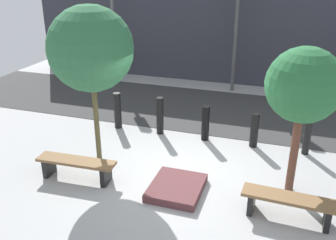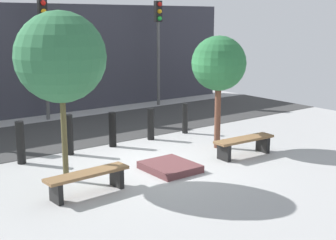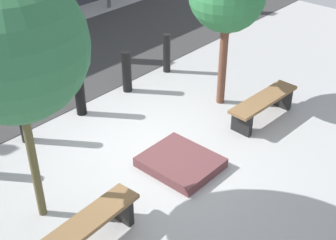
{
  "view_description": "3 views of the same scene",
  "coord_description": "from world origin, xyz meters",
  "px_view_note": "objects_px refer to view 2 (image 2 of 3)",
  "views": [
    {
      "loc": [
        1.82,
        -6.73,
        4.24
      ],
      "look_at": [
        -0.44,
        0.12,
        1.18
      ],
      "focal_mm": 40.0,
      "sensor_mm": 36.0,
      "label": 1
    },
    {
      "loc": [
        -6.0,
        -8.55,
        3.31
      ],
      "look_at": [
        0.17,
        -0.37,
        1.08
      ],
      "focal_mm": 50.0,
      "sensor_mm": 36.0,
      "label": 2
    },
    {
      "loc": [
        -4.63,
        -4.51,
        4.69
      ],
      "look_at": [
        -0.31,
        -0.66,
        1.04
      ],
      "focal_mm": 50.0,
      "sensor_mm": 36.0,
      "label": 3
    }
  ],
  "objects_px": {
    "bollard_center": "(112,130)",
    "bollard_right": "(151,124)",
    "bollard_far_right": "(185,118)",
    "bollard_left": "(69,135)",
    "bench_right": "(244,143)",
    "tree_behind_left_bench": "(60,57)",
    "bench_left": "(88,178)",
    "tree_behind_right_bench": "(219,64)",
    "traffic_light_mid_west": "(44,38)",
    "traffic_light_mid_east": "(158,34)",
    "planter_bed": "(170,167)",
    "bollard_far_left": "(20,143)"
  },
  "relations": [
    {
      "from": "bench_left",
      "to": "bollard_right",
      "type": "xyz_separation_m",
      "value": [
        3.35,
        2.69,
        0.12
      ]
    },
    {
      "from": "planter_bed",
      "to": "tree_behind_right_bench",
      "type": "xyz_separation_m",
      "value": [
        2.13,
        0.77,
        2.1
      ]
    },
    {
      "from": "traffic_light_mid_west",
      "to": "tree_behind_left_bench",
      "type": "bearing_deg",
      "value": -109.71
    },
    {
      "from": "planter_bed",
      "to": "tree_behind_right_bench",
      "type": "height_order",
      "value": "tree_behind_right_bench"
    },
    {
      "from": "bollard_right",
      "to": "traffic_light_mid_east",
      "type": "xyz_separation_m",
      "value": [
        3.32,
        4.22,
        2.28
      ]
    },
    {
      "from": "bench_right",
      "to": "tree_behind_right_bench",
      "type": "xyz_separation_m",
      "value": [
        0.0,
        0.97,
        1.85
      ]
    },
    {
      "from": "planter_bed",
      "to": "bollard_right",
      "type": "relative_size",
      "value": 1.33
    },
    {
      "from": "bollard_far_right",
      "to": "bench_left",
      "type": "bearing_deg",
      "value": -149.57
    },
    {
      "from": "traffic_light_mid_west",
      "to": "tree_behind_right_bench",
      "type": "bearing_deg",
      "value": -70.29
    },
    {
      "from": "bench_left",
      "to": "bench_right",
      "type": "xyz_separation_m",
      "value": [
        4.26,
        0.0,
        0.0
      ]
    },
    {
      "from": "tree_behind_left_bench",
      "to": "bollard_far_left",
      "type": "xyz_separation_m",
      "value": [
        -0.32,
        1.72,
        -2.06
      ]
    },
    {
      "from": "tree_behind_left_bench",
      "to": "bollard_far_right",
      "type": "height_order",
      "value": "tree_behind_left_bench"
    },
    {
      "from": "traffic_light_mid_west",
      "to": "traffic_light_mid_east",
      "type": "height_order",
      "value": "traffic_light_mid_east"
    },
    {
      "from": "bollard_far_right",
      "to": "traffic_light_mid_west",
      "type": "bearing_deg",
      "value": 120.1
    },
    {
      "from": "traffic_light_mid_west",
      "to": "bench_right",
      "type": "bearing_deg",
      "value": -72.88
    },
    {
      "from": "bollard_center",
      "to": "bollard_far_right",
      "type": "distance_m",
      "value": 2.45
    },
    {
      "from": "bench_right",
      "to": "bollard_far_right",
      "type": "distance_m",
      "value": 2.71
    },
    {
      "from": "bollard_center",
      "to": "bollard_far_right",
      "type": "height_order",
      "value": "bollard_center"
    },
    {
      "from": "bench_right",
      "to": "bollard_far_right",
      "type": "height_order",
      "value": "bollard_far_right"
    },
    {
      "from": "tree_behind_right_bench",
      "to": "traffic_light_mid_west",
      "type": "relative_size",
      "value": 0.74
    },
    {
      "from": "bollard_center",
      "to": "bollard_left",
      "type": "bearing_deg",
      "value": 180.0
    },
    {
      "from": "planter_bed",
      "to": "bollard_left",
      "type": "xyz_separation_m",
      "value": [
        -1.22,
        2.49,
        0.42
      ]
    },
    {
      "from": "bollard_far_left",
      "to": "bench_right",
      "type": "bearing_deg",
      "value": -30.43
    },
    {
      "from": "planter_bed",
      "to": "bollard_center",
      "type": "xyz_separation_m",
      "value": [
        0.0,
        2.49,
        0.38
      ]
    },
    {
      "from": "tree_behind_right_bench",
      "to": "traffic_light_mid_east",
      "type": "distance_m",
      "value": 6.44
    },
    {
      "from": "bench_right",
      "to": "bollard_right",
      "type": "bearing_deg",
      "value": 111.33
    },
    {
      "from": "tree_behind_left_bench",
      "to": "traffic_light_mid_west",
      "type": "bearing_deg",
      "value": 70.29
    },
    {
      "from": "bollard_center",
      "to": "bollard_right",
      "type": "height_order",
      "value": "bollard_center"
    },
    {
      "from": "bench_left",
      "to": "planter_bed",
      "type": "relative_size",
      "value": 1.46
    },
    {
      "from": "bollard_center",
      "to": "traffic_light_mid_west",
      "type": "distance_m",
      "value": 4.78
    },
    {
      "from": "tree_behind_right_bench",
      "to": "traffic_light_mid_west",
      "type": "height_order",
      "value": "traffic_light_mid_west"
    },
    {
      "from": "bollard_left",
      "to": "bollard_center",
      "type": "bearing_deg",
      "value": 0.0
    },
    {
      "from": "bollard_right",
      "to": "traffic_light_mid_west",
      "type": "distance_m",
      "value": 4.94
    },
    {
      "from": "bench_left",
      "to": "tree_behind_right_bench",
      "type": "relative_size",
      "value": 0.59
    },
    {
      "from": "bench_right",
      "to": "tree_behind_left_bench",
      "type": "bearing_deg",
      "value": 169.92
    },
    {
      "from": "bollard_center",
      "to": "bollard_right",
      "type": "xyz_separation_m",
      "value": [
        1.22,
        0.0,
        -0.02
      ]
    },
    {
      "from": "planter_bed",
      "to": "tree_behind_left_bench",
      "type": "bearing_deg",
      "value": 160.17
    },
    {
      "from": "tree_behind_right_bench",
      "to": "bollard_far_left",
      "type": "xyz_separation_m",
      "value": [
        -4.58,
        1.72,
        -1.68
      ]
    },
    {
      "from": "tree_behind_right_bench",
      "to": "bollard_center",
      "type": "distance_m",
      "value": 3.23
    },
    {
      "from": "tree_behind_left_bench",
      "to": "bench_left",
      "type": "bearing_deg",
      "value": -90.0
    },
    {
      "from": "bench_left",
      "to": "bollard_center",
      "type": "height_order",
      "value": "bollard_center"
    },
    {
      "from": "tree_behind_left_bench",
      "to": "bollard_far_right",
      "type": "relative_size",
      "value": 3.92
    },
    {
      "from": "bollard_far_right",
      "to": "bollard_left",
      "type": "bearing_deg",
      "value": 180.0
    },
    {
      "from": "tree_behind_left_bench",
      "to": "bollard_right",
      "type": "height_order",
      "value": "tree_behind_left_bench"
    },
    {
      "from": "bollard_center",
      "to": "bollard_far_left",
      "type": "bearing_deg",
      "value": 180.0
    },
    {
      "from": "bench_left",
      "to": "tree_behind_left_bench",
      "type": "bearing_deg",
      "value": 87.27
    },
    {
      "from": "bollard_left",
      "to": "bollard_center",
      "type": "relative_size",
      "value": 1.1
    },
    {
      "from": "planter_bed",
      "to": "bollard_left",
      "type": "height_order",
      "value": "bollard_left"
    },
    {
      "from": "tree_behind_right_bench",
      "to": "bollard_far_left",
      "type": "distance_m",
      "value": 5.17
    },
    {
      "from": "tree_behind_left_bench",
      "to": "bollard_far_right",
      "type": "xyz_separation_m",
      "value": [
        4.58,
        1.72,
        -2.11
      ]
    }
  ]
}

